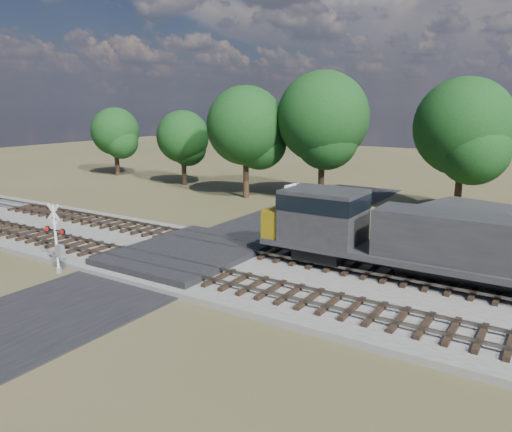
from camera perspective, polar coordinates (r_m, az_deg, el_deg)
The scene contains 10 objects.
ground at distance 28.91m, azimuth -8.23°, elevation -5.14°, with size 160.00×160.00×0.00m, color #414424.
ballast_bed at distance 24.33m, azimuth 10.95°, elevation -8.38°, with size 140.00×10.00×0.30m, color gray.
road at distance 28.90m, azimuth -8.24°, elevation -5.06°, with size 7.00×60.00×0.08m, color black.
crossing_panel at distance 29.18m, azimuth -7.61°, elevation -4.30°, with size 7.00×9.00×0.62m, color #262628.
track_near at distance 25.43m, azimuth -5.84°, elevation -6.62°, with size 140.00×2.60×0.33m.
track_far at distance 29.30m, azimuth 0.24°, elevation -3.91°, with size 140.00×2.60×0.33m.
crossing_signal_near at distance 28.25m, azimuth -21.76°, elevation -3.04°, with size 1.52×0.33×3.78m.
crossing_signal_far at distance 32.01m, azimuth 5.17°, elevation -0.27°, with size 1.57×0.40×3.92m.
equipment_shed at distance 31.41m, azimuth 22.96°, elevation -1.64°, with size 5.57×5.57×3.07m.
treeline at distance 41.62m, azimuth 23.52°, elevation 9.10°, with size 79.24×11.15×11.95m.
Camera 1 is at (18.13, -20.72, 8.84)m, focal length 35.00 mm.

